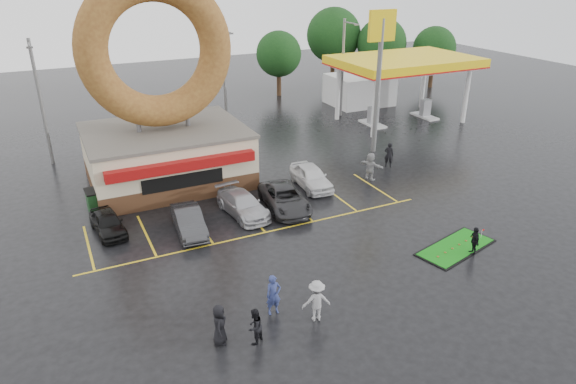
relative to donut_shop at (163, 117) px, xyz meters
name	(u,v)px	position (x,y,z in m)	size (l,w,h in m)	color
ground	(292,262)	(3.00, -12.97, -4.46)	(120.00, 120.00, 0.00)	black
donut_shop	(163,117)	(0.00, 0.00, 0.00)	(10.20, 8.70, 13.50)	#472B19
gas_station	(384,76)	(23.00, 7.97, -0.77)	(12.30, 13.65, 5.90)	silver
shell_sign	(380,56)	(16.00, -0.97, 2.91)	(2.20, 0.36, 10.60)	slate
streetlight_left	(40,100)	(-7.00, 6.95, 0.32)	(0.40, 2.21, 9.00)	slate
streetlight_mid	(225,79)	(7.00, 7.95, 0.32)	(0.40, 2.21, 9.00)	slate
streetlight_right	(343,66)	(19.00, 8.95, 0.32)	(0.40, 2.21, 9.00)	slate
tree_far_a	(382,43)	(29.00, 17.03, 0.72)	(5.60, 5.60, 8.00)	#332114
tree_far_b	(434,48)	(35.00, 15.03, 0.07)	(4.90, 4.90, 7.00)	#332114
tree_far_c	(334,35)	(25.00, 21.03, 1.37)	(6.30, 6.30, 9.00)	#332114
tree_far_d	(279,54)	(17.00, 19.03, 0.07)	(4.90, 4.90, 7.00)	#332114
car_black	(108,223)	(-4.80, -5.86, -3.85)	(1.44, 3.58, 1.22)	black
car_dgrey	(189,221)	(-0.76, -7.69, -3.80)	(1.41, 4.04, 1.33)	#2E2E31
car_silver	(243,204)	(2.70, -6.95, -3.82)	(1.82, 4.47, 1.30)	#ADADB2
car_grey	(285,198)	(5.25, -7.31, -3.79)	(2.24, 4.87, 1.35)	#2D2C2F
car_white	(311,177)	(8.22, -5.10, -3.73)	(1.74, 4.32, 1.47)	silver
person_blue	(274,295)	(0.51, -16.25, -3.55)	(0.66, 0.44, 1.82)	navy
person_blackjkt	(255,326)	(-0.92, -17.63, -3.70)	(0.74, 0.58, 1.53)	black
person_hoodie	(316,301)	(1.92, -17.42, -3.53)	(1.20, 0.69, 1.86)	#949497
person_bystander	(219,325)	(-2.14, -17.05, -3.60)	(0.84, 0.55, 1.72)	black
person_cameraman	(474,241)	(11.66, -16.25, -3.70)	(0.90, 0.37, 1.53)	black
person_walker_near	(370,166)	(12.47, -5.71, -3.51)	(1.77, 0.56, 1.91)	#959698
person_walker_far	(389,155)	(15.05, -4.26, -3.54)	(0.67, 0.44, 1.84)	black
dumpster	(103,200)	(-4.61, -2.76, -3.81)	(1.80, 1.20, 1.30)	#1A441E
putting_green	(456,247)	(11.31, -15.43, -4.43)	(4.96, 3.07, 0.58)	black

